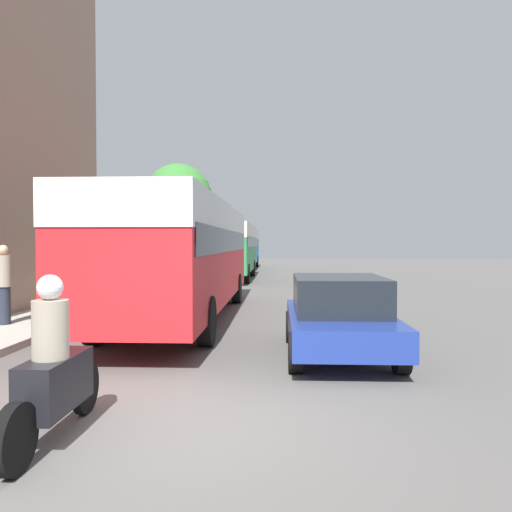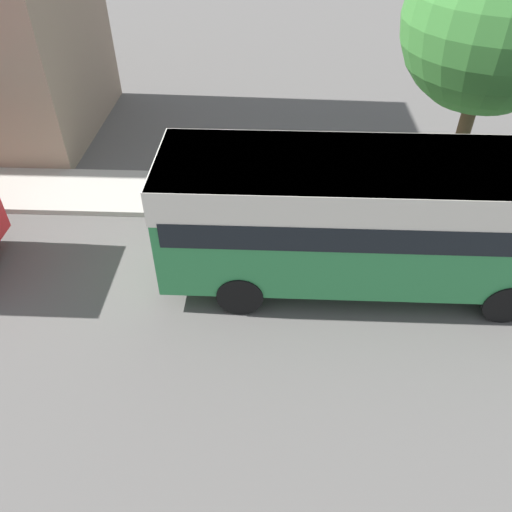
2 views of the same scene
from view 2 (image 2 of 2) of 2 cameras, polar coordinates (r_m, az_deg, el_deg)
name	(u,v)px [view 2 (image 2 of 2)]	position (r m, az deg, el deg)	size (l,w,h in m)	color
bus_following	(375,208)	(10.82, 13.41, 5.40)	(2.64, 9.05, 3.07)	#2D8447
street_tree	(496,20)	(13.47, 25.72, 23.08)	(4.18, 4.18, 6.76)	brown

